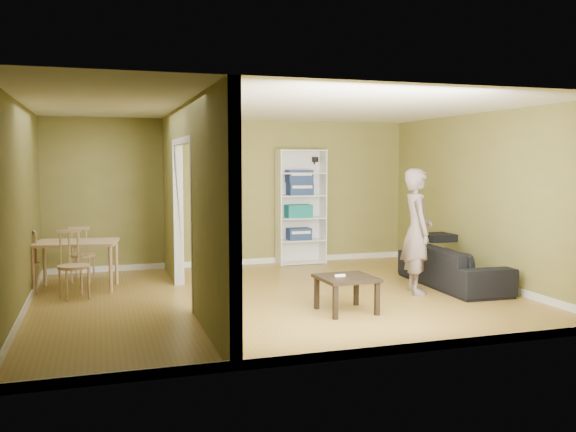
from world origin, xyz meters
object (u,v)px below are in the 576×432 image
object	(u,v)px
bookshelf	(300,207)
dining_table	(76,247)
chair_near	(74,264)
chair_far	(82,253)
sofa	(453,260)
chair_left	(24,263)
coffee_table	(346,282)
person	(417,220)

from	to	relation	value
bookshelf	dining_table	size ratio (longest dim) A/B	1.83
bookshelf	dining_table	xyz separation A→B (m)	(-3.85, -1.26, -0.41)
chair_near	chair_far	world-z (taller)	chair_near
sofa	chair_far	world-z (taller)	chair_far
chair_near	sofa	bearing A→B (deg)	-28.44
sofa	chair_near	xyz separation A→B (m)	(-5.38, 0.81, 0.07)
dining_table	chair_left	bearing A→B (deg)	-176.37
sofa	dining_table	bearing A→B (deg)	77.13
sofa	chair_near	distance (m)	5.44
coffee_table	chair_far	size ratio (longest dim) A/B	0.77
bookshelf	chair_far	world-z (taller)	bookshelf
bookshelf	chair_far	bearing A→B (deg)	-170.95
person	chair_near	bearing A→B (deg)	90.71
coffee_table	dining_table	xyz separation A→B (m)	(-3.23, 2.40, 0.26)
sofa	coffee_table	bearing A→B (deg)	116.71
person	chair_left	size ratio (longest dim) A/B	2.36
coffee_table	chair_far	world-z (taller)	chair_far
person	dining_table	distance (m)	4.92
chair_left	sofa	bearing A→B (deg)	65.69
person	dining_table	xyz separation A→B (m)	(-4.61, 1.66, -0.40)
person	coffee_table	xyz separation A→B (m)	(-1.38, -0.74, -0.66)
dining_table	chair_far	distance (m)	0.69
person	chair_far	xyz separation A→B (m)	(-4.55, 2.32, -0.60)
dining_table	bookshelf	bearing A→B (deg)	18.15
sofa	chair_far	distance (m)	5.69
chair_far	bookshelf	bearing A→B (deg)	-157.66
sofa	chair_near	size ratio (longest dim) A/B	2.21
sofa	chair_left	distance (m)	6.22
dining_table	chair_left	xyz separation A→B (m)	(-0.70, -0.04, -0.19)
sofa	chair_left	xyz separation A→B (m)	(-6.07, 1.37, 0.04)
chair_left	person	bearing A→B (deg)	61.48
coffee_table	dining_table	size ratio (longest dim) A/B	0.59
person	chair_near	distance (m)	4.78
bookshelf	coffee_table	size ratio (longest dim) A/B	3.11
sofa	coffee_table	distance (m)	2.35
bookshelf	chair_left	xyz separation A→B (m)	(-4.55, -1.31, -0.60)
sofa	person	size ratio (longest dim) A/B	1.00
chair_left	chair_near	bearing A→B (deg)	38.94
coffee_table	chair_left	size ratio (longest dim) A/B	0.76
sofa	chair_near	bearing A→B (deg)	83.37
person	bookshelf	xyz separation A→B (m)	(-0.77, 2.92, 0.00)
person	chair_left	bearing A→B (deg)	86.61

